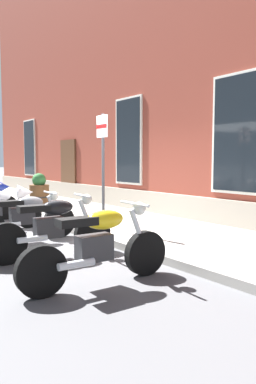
% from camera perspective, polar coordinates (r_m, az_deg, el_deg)
% --- Properties ---
extents(ground_plane, '(140.00, 140.00, 0.00)m').
position_cam_1_polar(ground_plane, '(7.71, -8.35, -6.64)').
color(ground_plane, '#4C4C4F').
extents(sidewalk, '(32.13, 2.84, 0.13)m').
position_cam_1_polar(sidewalk, '(8.46, 0.16, -5.09)').
color(sidewalk, gray).
rests_on(sidewalk, ground_plane).
extents(brick_pub_facade, '(26.13, 5.35, 9.91)m').
position_cam_1_polar(brick_pub_facade, '(11.74, 17.36, 21.61)').
color(brick_pub_facade, brown).
rests_on(brick_pub_facade, ground_plane).
extents(motorcycle_grey_naked, '(0.62, 2.03, 0.93)m').
position_cam_1_polar(motorcycle_grey_naked, '(7.19, -15.74, -3.80)').
color(motorcycle_grey_naked, black).
rests_on(motorcycle_grey_naked, ground_plane).
extents(motorcycle_black_naked, '(0.62, 2.07, 0.99)m').
position_cam_1_polar(motorcycle_black_naked, '(5.91, -11.68, -5.47)').
color(motorcycle_black_naked, black).
rests_on(motorcycle_black_naked, ground_plane).
extents(motorcycle_yellow_naked, '(0.62, 2.07, 1.01)m').
position_cam_1_polar(motorcycle_yellow_naked, '(4.56, -4.50, -8.48)').
color(motorcycle_yellow_naked, black).
rests_on(motorcycle_yellow_naked, ground_plane).
extents(parking_sign, '(0.36, 0.07, 2.35)m').
position_cam_1_polar(parking_sign, '(7.40, -3.98, 5.79)').
color(parking_sign, '#4C4C51').
rests_on(parking_sign, sidewalk).
extents(barrel_planter, '(0.59, 0.59, 1.04)m').
position_cam_1_polar(barrel_planter, '(10.98, -13.73, -0.16)').
color(barrel_planter, brown).
rests_on(barrel_planter, sidewalk).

